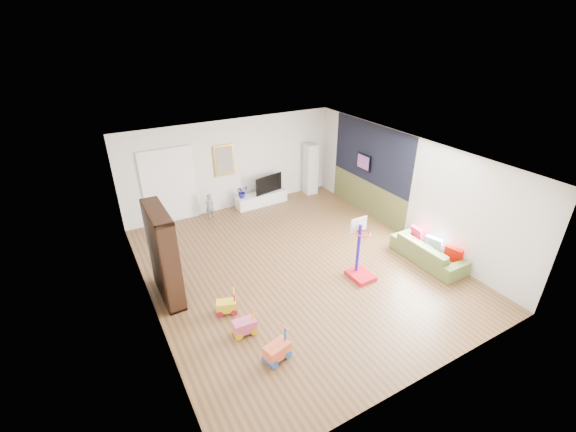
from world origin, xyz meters
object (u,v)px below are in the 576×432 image
basketball_hoop (363,251)px  bookshelf (163,255)px  media_console (261,199)px  sofa (428,251)px

basketball_hoop → bookshelf: bearing=157.7°
media_console → bookshelf: bearing=-142.7°
media_console → bookshelf: size_ratio=0.83×
media_console → sofa: size_ratio=0.89×
sofa → basketball_hoop: bearing=81.8°
sofa → media_console: bearing=23.2°
media_console → sofa: (2.06, -4.82, 0.08)m
sofa → bookshelf: bearing=72.7°
media_console → sofa: bearing=-69.4°
basketball_hoop → sofa: bearing=-9.1°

